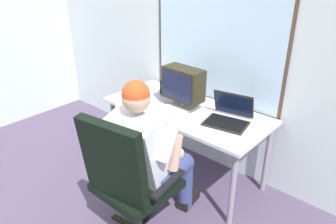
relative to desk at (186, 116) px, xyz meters
The scene contains 8 objects.
wall_rear 0.88m from the desk, 76.23° to the left, with size 5.06×0.08×2.85m.
desk is the anchor object (origin of this frame).
office_chair 0.97m from the desk, 76.46° to the right, with size 0.65×0.58×1.07m.
person_seated 0.71m from the desk, 74.24° to the right, with size 0.58×0.81×1.26m.
crt_monitor 0.29m from the desk, behind, with size 0.38×0.21×0.37m.
laptop 0.45m from the desk, ahead, with size 0.40×0.38×0.23m.
wine_glass 0.47m from the desk, 162.64° to the right, with size 0.08×0.08×0.13m.
desk_speaker 0.41m from the desk, 160.42° to the left, with size 0.09×0.09×0.14m.
Camera 1 is at (1.56, -0.55, 1.98)m, focal length 35.01 mm.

